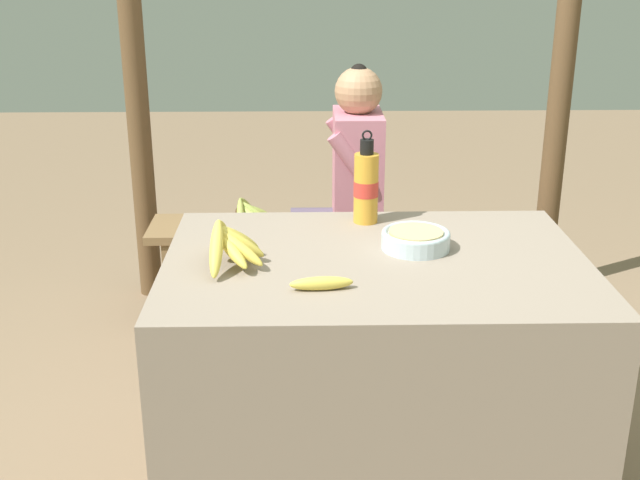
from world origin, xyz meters
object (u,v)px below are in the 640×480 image
at_px(loose_banana_front, 321,283).
at_px(banana_bunch_green, 249,211).
at_px(water_bottle, 366,186).
at_px(wooden_bench, 352,239).
at_px(seated_vendor, 346,178).
at_px(banana_bunch_ripe, 229,242).
at_px(serving_bowl, 416,238).

relative_size(loose_banana_front, banana_bunch_green, 0.63).
xyz_separation_m(water_bottle, wooden_bench, (0.01, 0.81, -0.48)).
relative_size(wooden_bench, seated_vendor, 1.53).
distance_m(water_bottle, banana_bunch_green, 0.99).
bearing_deg(water_bottle, banana_bunch_green, 118.40).
bearing_deg(wooden_bench, water_bottle, -90.58).
bearing_deg(banana_bunch_ripe, seated_vendor, 71.07).
height_order(banana_bunch_ripe, water_bottle, water_bottle).
xyz_separation_m(banana_bunch_ripe, wooden_bench, (0.42, 1.17, -0.43)).
distance_m(banana_bunch_ripe, loose_banana_front, 0.32).
relative_size(banana_bunch_ripe, seated_vendor, 0.27).
height_order(wooden_bench, banana_bunch_green, banana_bunch_green).
xyz_separation_m(loose_banana_front, wooden_bench, (0.17, 1.36, -0.38)).
distance_m(banana_bunch_ripe, wooden_bench, 1.32).
distance_m(banana_bunch_ripe, seated_vendor, 1.21).
relative_size(serving_bowl, loose_banana_front, 1.19).
height_order(serving_bowl, banana_bunch_green, serving_bowl).
bearing_deg(loose_banana_front, wooden_bench, 83.09).
bearing_deg(wooden_bench, banana_bunch_green, -179.73).
bearing_deg(seated_vendor, banana_bunch_green, -3.60).
distance_m(serving_bowl, banana_bunch_green, 1.23).
bearing_deg(seated_vendor, loose_banana_front, 84.66).
bearing_deg(water_bottle, serving_bowl, -62.35).
distance_m(serving_bowl, seated_vendor, 1.05).
height_order(loose_banana_front, banana_bunch_green, loose_banana_front).
bearing_deg(banana_bunch_green, loose_banana_front, -78.29).
bearing_deg(serving_bowl, loose_banana_front, -133.94).
xyz_separation_m(serving_bowl, loose_banana_front, (-0.29, -0.30, -0.01)).
height_order(serving_bowl, water_bottle, water_bottle).
bearing_deg(serving_bowl, water_bottle, 117.65).
height_order(seated_vendor, banana_bunch_green, seated_vendor).
distance_m(wooden_bench, banana_bunch_green, 0.47).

